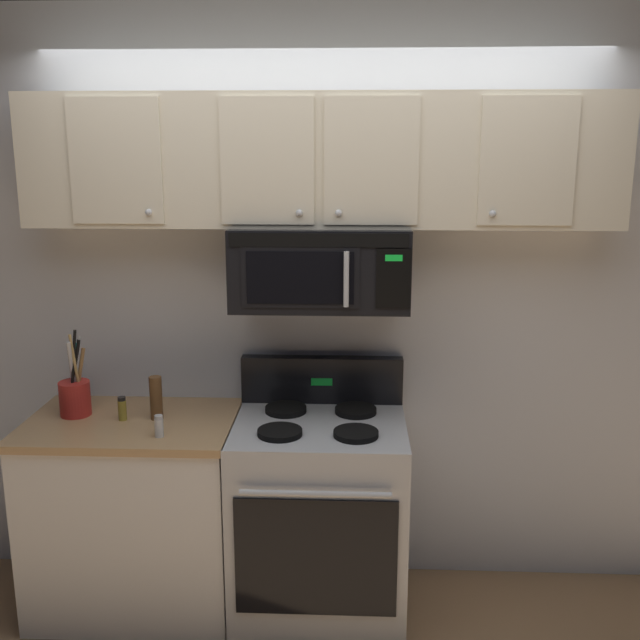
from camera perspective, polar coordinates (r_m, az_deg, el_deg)
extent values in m
cube|color=silver|center=(3.47, 0.22, 1.13)|extent=(5.20, 0.10, 2.70)
cube|color=#B7BABF|center=(3.44, -0.05, -15.05)|extent=(0.76, 0.64, 0.90)
cube|color=black|center=(3.16, -0.34, -18.00)|extent=(0.67, 0.01, 0.52)
cylinder|color=#B7BABF|center=(2.99, -0.37, -13.36)|extent=(0.61, 0.03, 0.03)
cube|color=black|center=(3.48, 0.16, -4.65)|extent=(0.76, 0.07, 0.22)
cube|color=#19D83F|center=(3.45, 0.13, -4.83)|extent=(0.10, 0.00, 0.04)
cylinder|color=black|center=(3.12, -3.14, -8.70)|extent=(0.19, 0.19, 0.02)
cylinder|color=black|center=(3.11, 2.81, -8.80)|extent=(0.19, 0.19, 0.02)
cylinder|color=black|center=(3.39, -2.67, -6.94)|extent=(0.19, 0.19, 0.02)
cylinder|color=black|center=(3.37, 2.79, -7.02)|extent=(0.19, 0.19, 0.02)
cube|color=black|center=(3.19, 0.04, 4.16)|extent=(0.76, 0.39, 0.35)
cube|color=black|center=(2.98, -0.12, 6.22)|extent=(0.73, 0.01, 0.06)
cube|color=black|center=(3.00, -1.55, 3.30)|extent=(0.49, 0.01, 0.25)
cube|color=black|center=(3.00, -1.56, 3.29)|extent=(0.44, 0.01, 0.22)
cube|color=black|center=(3.00, 5.71, 3.22)|extent=(0.14, 0.01, 0.25)
cube|color=#19D83F|center=(2.98, 5.76, 4.81)|extent=(0.07, 0.00, 0.03)
cylinder|color=#B7BABF|center=(2.97, 2.05, 3.18)|extent=(0.02, 0.02, 0.23)
cube|color=beige|center=(3.18, 0.07, 12.27)|extent=(2.50, 0.33, 0.55)
cube|color=beige|center=(3.16, -15.62, 11.79)|extent=(0.38, 0.01, 0.51)
sphere|color=#B7BABF|center=(3.12, -13.17, 8.14)|extent=(0.03, 0.03, 0.03)
cube|color=beige|center=(3.03, -4.14, 12.19)|extent=(0.38, 0.01, 0.51)
sphere|color=#B7BABF|center=(3.01, -1.62, 8.31)|extent=(0.03, 0.03, 0.03)
cube|color=beige|center=(3.01, 4.01, 12.19)|extent=(0.38, 0.01, 0.51)
sphere|color=#B7BABF|center=(3.01, 1.45, 8.30)|extent=(0.03, 0.03, 0.03)
cube|color=beige|center=(3.09, 15.84, 11.76)|extent=(0.38, 0.01, 0.51)
sphere|color=#B7BABF|center=(3.06, 13.27, 8.04)|extent=(0.03, 0.03, 0.03)
cube|color=silver|center=(3.59, -14.03, -14.51)|extent=(0.90, 0.62, 0.86)
cube|color=tan|center=(3.40, -14.45, -7.77)|extent=(0.93, 0.65, 0.03)
cylinder|color=red|center=(3.50, -18.50, -5.80)|extent=(0.14, 0.14, 0.16)
cylinder|color=black|center=(3.44, -18.61, -3.27)|extent=(0.05, 0.02, 0.31)
cylinder|color=tan|center=(3.44, -18.48, -3.40)|extent=(0.03, 0.05, 0.30)
cylinder|color=teal|center=(3.49, -18.47, -3.68)|extent=(0.03, 0.07, 0.24)
cylinder|color=silver|center=(3.46, -18.72, -3.63)|extent=(0.03, 0.08, 0.27)
cylinder|color=#BCBCC1|center=(3.46, -18.37, -3.45)|extent=(0.06, 0.02, 0.28)
cylinder|color=olive|center=(3.48, -18.15, -3.88)|extent=(0.05, 0.05, 0.22)
cylinder|color=black|center=(3.46, -18.49, -3.57)|extent=(0.07, 0.02, 0.27)
cylinder|color=white|center=(3.16, -12.39, -8.18)|extent=(0.04, 0.04, 0.08)
cylinder|color=#B7BABF|center=(3.15, -12.43, -7.38)|extent=(0.04, 0.04, 0.02)
cylinder|color=brown|center=(3.35, -12.62, -5.93)|extent=(0.06, 0.06, 0.20)
cylinder|color=olive|center=(3.39, -15.10, -6.78)|extent=(0.04, 0.04, 0.09)
cylinder|color=black|center=(3.37, -15.16, -5.92)|extent=(0.03, 0.03, 0.02)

